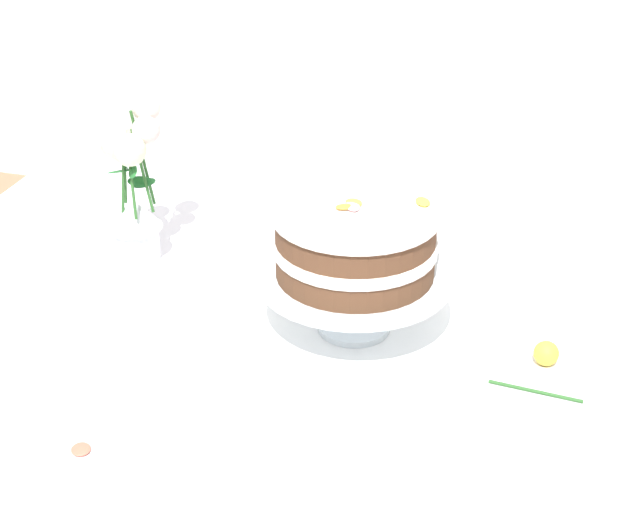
# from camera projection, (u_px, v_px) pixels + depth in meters

# --- Properties ---
(dining_table) EXTENTS (1.40, 1.00, 0.74)m
(dining_table) POSITION_uv_depth(u_px,v_px,m) (295.00, 376.00, 1.54)
(dining_table) COLOR white
(dining_table) RESTS_ON ground
(linen_napkin) EXTENTS (0.32, 0.32, 0.00)m
(linen_napkin) POSITION_uv_depth(u_px,v_px,m) (354.00, 329.00, 1.50)
(linen_napkin) COLOR white
(linen_napkin) RESTS_ON dining_table
(cake_stand) EXTENTS (0.29, 0.29, 0.10)m
(cake_stand) POSITION_uv_depth(u_px,v_px,m) (355.00, 282.00, 1.46)
(cake_stand) COLOR silver
(cake_stand) RESTS_ON linen_napkin
(layer_cake) EXTENTS (0.24, 0.24, 0.12)m
(layer_cake) POSITION_uv_depth(u_px,v_px,m) (356.00, 238.00, 1.42)
(layer_cake) COLOR brown
(layer_cake) RESTS_ON cake_stand
(flower_vase) EXTENTS (0.11, 0.11, 0.29)m
(flower_vase) POSITION_uv_depth(u_px,v_px,m) (133.00, 188.00, 1.64)
(flower_vase) COLOR silver
(flower_vase) RESTS_ON dining_table
(fallen_rose) EXTENTS (0.13, 0.10, 0.04)m
(fallen_rose) POSITION_uv_depth(u_px,v_px,m) (546.00, 356.00, 1.41)
(fallen_rose) COLOR #2D6028
(fallen_rose) RESTS_ON dining_table
(loose_petal_0) EXTENTS (0.04, 0.04, 0.01)m
(loose_petal_0) POSITION_uv_depth(u_px,v_px,m) (81.00, 449.00, 1.25)
(loose_petal_0) COLOR #E56B51
(loose_petal_0) RESTS_ON dining_table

